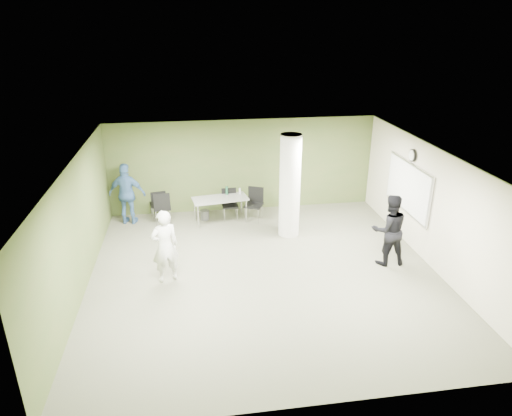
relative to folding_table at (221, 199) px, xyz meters
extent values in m
plane|color=#565744|center=(0.77, -3.10, -0.69)|extent=(8.00, 8.00, 0.00)
plane|color=white|center=(0.77, -3.10, 2.11)|extent=(8.00, 8.00, 0.00)
cube|color=#465C2B|center=(0.77, 0.90, 0.71)|extent=(8.00, 2.80, 0.02)
cube|color=#465C2B|center=(-3.23, -3.10, 0.71)|extent=(0.02, 8.00, 2.80)
cube|color=beige|center=(4.77, -3.10, 0.71)|extent=(0.02, 8.00, 2.80)
cylinder|color=silver|center=(1.77, -1.10, 0.71)|extent=(0.56, 0.56, 2.80)
cube|color=silver|center=(4.70, -1.90, 0.81)|extent=(0.04, 2.30, 1.30)
cube|color=white|center=(4.68, -1.90, 0.81)|extent=(0.02, 2.20, 1.20)
cylinder|color=black|center=(4.70, -1.90, 1.66)|extent=(0.05, 0.32, 0.32)
cylinder|color=white|center=(4.67, -1.90, 1.66)|extent=(0.02, 0.26, 0.26)
cube|color=gray|center=(-0.01, -0.01, 0.03)|extent=(1.65, 0.92, 0.04)
cylinder|color=silver|center=(-0.67, -0.39, -0.34)|extent=(0.04, 0.04, 0.70)
cylinder|color=silver|center=(0.73, -0.17, -0.34)|extent=(0.04, 0.04, 0.70)
cylinder|color=silver|center=(-0.75, 0.15, -0.34)|extent=(0.04, 0.04, 0.70)
cylinder|color=silver|center=(0.64, 0.37, -0.34)|extent=(0.04, 0.04, 0.70)
cylinder|color=#1A4E30|center=(0.20, 0.24, 0.17)|extent=(0.07, 0.07, 0.25)
cylinder|color=#B2B2B7|center=(0.59, 0.23, 0.14)|extent=(0.06, 0.06, 0.18)
cylinder|color=#4C4C4C|center=(-0.47, 0.23, -0.55)|extent=(0.25, 0.25, 0.29)
cube|color=black|center=(-1.81, 0.55, -0.26)|extent=(0.53, 0.53, 0.05)
cube|color=black|center=(-1.77, 0.34, -0.01)|extent=(0.43, 0.12, 0.44)
cylinder|color=silver|center=(-1.67, 0.76, -0.48)|extent=(0.02, 0.02, 0.42)
cylinder|color=silver|center=(-2.03, 0.69, -0.48)|extent=(0.02, 0.02, 0.42)
cylinder|color=silver|center=(-1.60, 0.40, -0.48)|extent=(0.02, 0.02, 0.42)
cylinder|color=silver|center=(-1.96, 0.33, -0.48)|extent=(0.02, 0.02, 0.42)
cube|color=black|center=(-1.68, 0.21, -0.22)|extent=(0.51, 0.51, 0.05)
cube|color=black|center=(-1.66, -0.01, 0.04)|extent=(0.46, 0.07, 0.47)
cylinder|color=silver|center=(-1.49, 0.42, -0.47)|extent=(0.02, 0.02, 0.45)
cylinder|color=silver|center=(-1.89, 0.39, -0.47)|extent=(0.02, 0.02, 0.45)
cylinder|color=silver|center=(-1.46, 0.02, -0.47)|extent=(0.02, 0.02, 0.45)
cylinder|color=silver|center=(-1.86, -0.01, -0.47)|extent=(0.02, 0.02, 0.45)
cube|color=black|center=(0.28, 0.13, -0.25)|extent=(0.46, 0.46, 0.05)
cube|color=black|center=(0.27, 0.34, -0.01)|extent=(0.43, 0.05, 0.44)
cylinder|color=silver|center=(0.10, -0.06, -0.48)|extent=(0.02, 0.02, 0.42)
cylinder|color=silver|center=(0.47, -0.05, -0.48)|extent=(0.02, 0.02, 0.42)
cylinder|color=silver|center=(0.09, 0.31, -0.48)|extent=(0.02, 0.02, 0.42)
cylinder|color=silver|center=(0.46, 0.32, -0.48)|extent=(0.02, 0.02, 0.42)
cube|color=black|center=(0.96, -0.04, -0.22)|extent=(0.64, 0.64, 0.05)
cube|color=black|center=(1.05, 0.16, 0.04)|extent=(0.43, 0.23, 0.47)
cylinder|color=silver|center=(0.70, -0.13, -0.47)|extent=(0.02, 0.02, 0.45)
cylinder|color=silver|center=(1.06, -0.30, -0.47)|extent=(0.02, 0.02, 0.45)
cylinder|color=silver|center=(0.86, 0.23, -0.47)|extent=(0.02, 0.02, 0.45)
cylinder|color=silver|center=(1.22, 0.06, -0.47)|extent=(0.02, 0.02, 0.45)
imported|color=silver|center=(-1.46, -3.06, 0.16)|extent=(0.72, 0.59, 1.71)
imported|color=black|center=(3.76, -3.04, 0.19)|extent=(0.87, 0.69, 1.77)
imported|color=#3D6499|center=(-2.63, 0.30, 0.20)|extent=(1.12, 0.66, 1.80)
camera|label=1|loc=(-0.79, -12.22, 4.80)|focal=32.00mm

